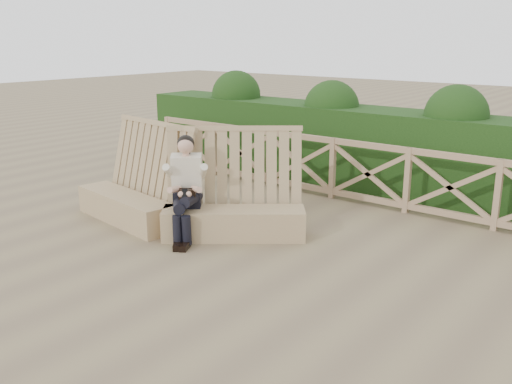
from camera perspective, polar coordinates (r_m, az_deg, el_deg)
The scene contains 5 objects.
ground at distance 7.37m, azimuth -2.04°, elevation -7.40°, with size 60.00×60.00×0.00m, color brown.
bench at distance 8.73m, azimuth -7.62°, elevation -1.10°, with size 3.82×1.91×1.57m.
woman at distance 8.21m, azimuth -7.03°, elevation 0.69°, with size 0.80×0.93×1.49m.
guardrail at distance 9.98m, azimuth 11.14°, elevation 1.79°, with size 10.10×0.09×1.10m.
hedge at distance 10.99m, azimuth 14.13°, elevation 3.92°, with size 12.00×1.20×1.50m, color black.
Camera 1 is at (4.44, -5.13, 2.86)m, focal length 40.00 mm.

